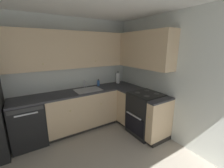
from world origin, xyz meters
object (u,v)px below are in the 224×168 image
object	(u,v)px
paper_towel_roll	(118,78)
oven_range	(146,113)
soap_bottle	(98,83)
dishwasher	(28,123)

from	to	relation	value
paper_towel_roll	oven_range	bearing A→B (deg)	-90.92
soap_bottle	oven_range	bearing A→B (deg)	-63.42
dishwasher	oven_range	world-z (taller)	oven_range
oven_range	paper_towel_roll	bearing A→B (deg)	89.08
dishwasher	soap_bottle	distance (m)	1.74
oven_range	soap_bottle	bearing A→B (deg)	116.58
dishwasher	oven_range	bearing A→B (deg)	-23.21
oven_range	paper_towel_roll	xyz separation A→B (m)	(0.02, 1.10, 0.58)
soap_bottle	dishwasher	bearing A→B (deg)	-173.71
soap_bottle	paper_towel_roll	distance (m)	0.58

